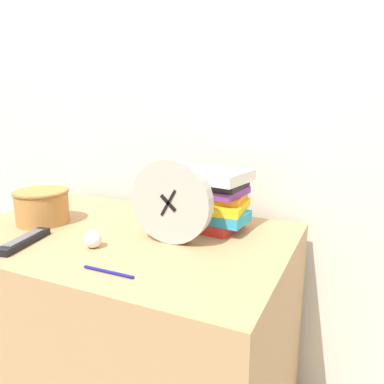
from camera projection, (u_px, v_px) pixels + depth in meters
wall_back at (178, 89)px, 1.45m from camera, size 6.00×0.04×2.40m
desk at (125, 336)px, 1.27m from camera, size 1.06×0.69×0.74m
desk_clock at (171, 202)px, 1.08m from camera, size 0.25×0.04×0.25m
book_stack at (211, 198)px, 1.22m from camera, size 0.26×0.21×0.19m
basket at (42, 205)px, 1.27m from camera, size 0.18×0.18×0.11m
tv_remote at (24, 241)px, 1.09m from camera, size 0.08×0.20×0.02m
crumpled_paper_ball at (93, 239)px, 1.06m from camera, size 0.05×0.05×0.05m
pen at (109, 272)px, 0.90m from camera, size 0.14×0.01×0.01m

